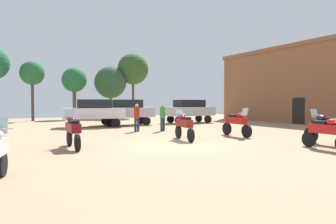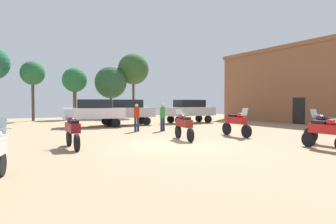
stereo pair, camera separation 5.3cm
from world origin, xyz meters
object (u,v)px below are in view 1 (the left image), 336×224
motorcycle_8 (326,131)px  person_2 (137,115)px  motorcycle_2 (73,130)px  car_3 (94,111)px  motorcycle_3 (184,125)px  tree_5 (133,69)px  car_4 (189,109)px  motorcycle_6 (237,122)px  tree_4 (74,80)px  motorcycle_5 (327,127)px  tree_6 (110,82)px  car_2 (126,110)px  brick_building (336,83)px  person_1 (163,115)px  tree_1 (32,74)px

motorcycle_8 → person_2: (-3.62, 9.96, 0.28)m
motorcycle_2 → car_3: size_ratio=0.48×
motorcycle_3 → person_2: person_2 is taller
person_2 → tree_5: (6.16, 15.74, 4.63)m
car_4 → tree_5: tree_5 is taller
motorcycle_8 → tree_5: (2.54, 25.70, 4.91)m
motorcycle_3 → motorcycle_6: (3.23, -0.08, 0.02)m
tree_4 → motorcycle_5: bearing=-77.6°
motorcycle_6 → tree_4: 21.30m
motorcycle_8 → car_4: size_ratio=0.48×
motorcycle_2 → motorcycle_6: (8.45, 0.06, 0.02)m
car_4 → tree_4: tree_4 is taller
motorcycle_6 → car_4: car_4 is taller
car_4 → tree_6: (-3.44, 11.11, 2.85)m
motorcycle_5 → person_2: (-4.91, 9.16, 0.25)m
motorcycle_2 → motorcycle_8: (8.43, -4.98, -0.02)m
car_2 → motorcycle_6: bearing=-161.5°
motorcycle_6 → person_2: person_2 is taller
brick_building → motorcycle_8: size_ratio=10.51×
car_2 → tree_5: (4.88, 10.48, 4.45)m
person_1 → tree_5: tree_5 is taller
motorcycle_8 → person_2: bearing=-66.9°
tree_5 → motorcycle_2: bearing=-117.9°
car_2 → car_4: (5.68, -0.37, 0.00)m
brick_building → tree_6: 22.39m
motorcycle_3 → tree_1: size_ratio=0.39×
car_2 → tree_4: tree_4 is taller
motorcycle_8 → car_4: car_4 is taller
motorcycle_5 → car_4: 14.20m
motorcycle_6 → car_3: (-5.05, 9.51, 0.43)m
motorcycle_2 → tree_6: 22.80m
motorcycle_6 → tree_4: size_ratio=0.42×
motorcycle_2 → motorcycle_8: bearing=-30.5°
motorcycle_5 → motorcycle_2: bearing=158.6°
car_2 → person_2: 5.41m
motorcycle_2 → tree_6: size_ratio=0.38×
car_2 → person_2: (-1.28, -5.25, -0.18)m
motorcycle_3 → tree_1: (-5.11, 19.26, 3.79)m
tree_5 → motorcycle_6: bearing=-97.0°
motorcycle_3 → person_1: size_ratio=1.30×
car_2 → car_3: size_ratio=0.97×
motorcycle_6 → person_1: person_1 is taller
tree_4 → tree_1: bearing=-163.0°
motorcycle_3 → tree_5: bearing=84.6°
brick_building → tree_1: bearing=143.3°
motorcycle_6 → tree_6: 21.16m
tree_6 → motorcycle_3: bearing=-98.5°
motorcycle_2 → car_3: (3.40, 9.57, 0.44)m
person_2 → tree_4: 16.01m
person_1 → person_2: (-1.54, 0.49, -0.01)m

